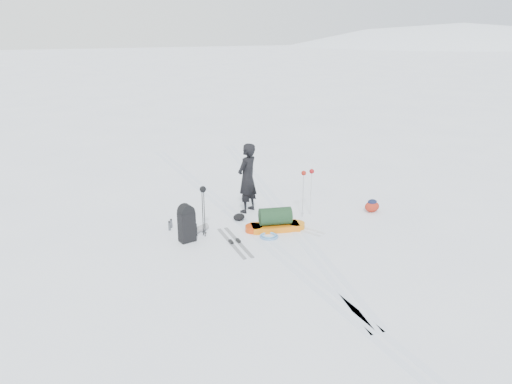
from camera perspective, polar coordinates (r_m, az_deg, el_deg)
ground at (r=12.71m, az=-0.39°, el=-4.44°), size 200.00×200.00×0.00m
snow_hill_backdrop at (r=137.71m, az=11.88°, el=-14.19°), size 359.50×192.00×162.45m
ski_tracks at (r=13.66m, az=0.69°, el=-2.71°), size 3.38×17.97×0.01m
skier at (r=13.67m, az=-1.00°, el=1.61°), size 0.85×0.79×1.95m
pulk_sled at (r=12.68m, az=2.21°, el=-3.39°), size 1.60×0.72×0.59m
expedition_rucksack at (r=12.12m, az=-7.74°, el=-3.57°), size 0.90×0.80×0.94m
ski_poles_black at (r=12.08m, az=-6.08°, el=-0.39°), size 0.16×0.19×1.30m
ski_poles_silver at (r=13.39m, az=5.92°, el=1.66°), size 0.41×0.20×1.30m
touring_skis_grey at (r=12.04m, az=-2.46°, el=-5.75°), size 0.30×1.86×0.07m
touring_skis_white at (r=13.03m, az=4.00°, el=-3.80°), size 1.19×1.86×0.07m
rope_coil at (r=12.34m, az=1.48°, el=-5.03°), size 0.52×0.52×0.06m
small_daypack at (r=14.26m, az=13.12°, el=-1.54°), size 0.44×0.35×0.36m
thermos_pair at (r=12.96m, az=-9.77°, el=-3.70°), size 0.16×0.25×0.25m
stuff_sack at (r=13.32m, az=-1.96°, el=-2.88°), size 0.38×0.34×0.20m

